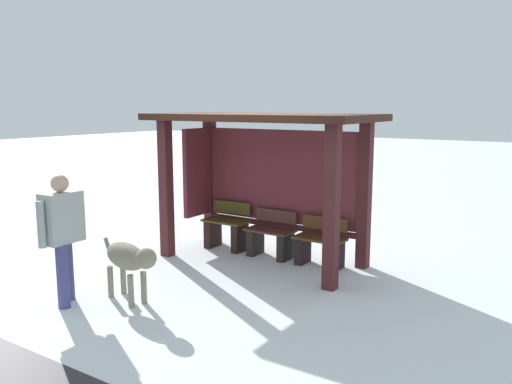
# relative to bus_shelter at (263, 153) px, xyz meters

# --- Properties ---
(ground_plane) EXTENTS (60.00, 60.00, 0.00)m
(ground_plane) POSITION_rel_bus_shelter_xyz_m (0.08, -0.16, -1.64)
(ground_plane) COLOR white
(bus_shelter) EXTENTS (3.35, 1.65, 2.23)m
(bus_shelter) POSITION_rel_bus_shelter_xyz_m (0.00, 0.00, 0.00)
(bus_shelter) COLOR #471D1F
(bus_shelter) RESTS_ON ground
(bench_left_inside) EXTENTS (0.75, 0.41, 0.77)m
(bench_left_inside) POSITION_rel_bus_shelter_xyz_m (-0.77, 0.11, -1.32)
(bench_left_inside) COLOR #4A3F18
(bench_left_inside) RESTS_ON ground
(bench_center_inside) EXTENTS (0.75, 0.41, 0.72)m
(bench_center_inside) POSITION_rel_bus_shelter_xyz_m (0.08, 0.11, -1.34)
(bench_center_inside) COLOR #4D2B26
(bench_center_inside) RESTS_ON ground
(bench_right_inside) EXTENTS (0.75, 0.38, 0.72)m
(bench_right_inside) POSITION_rel_bus_shelter_xyz_m (0.94, 0.11, -1.34)
(bench_right_inside) COLOR #523119
(bench_right_inside) RESTS_ON ground
(person_walking) EXTENTS (0.32, 0.65, 1.56)m
(person_walking) POSITION_rel_bus_shelter_xyz_m (-0.94, -2.89, -0.72)
(person_walking) COLOR #ADB5B1
(person_walking) RESTS_ON ground
(dog) EXTENTS (1.05, 0.44, 0.74)m
(dog) POSITION_rel_bus_shelter_xyz_m (-0.35, -2.44, -1.10)
(dog) COLOR gray
(dog) RESTS_ON ground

